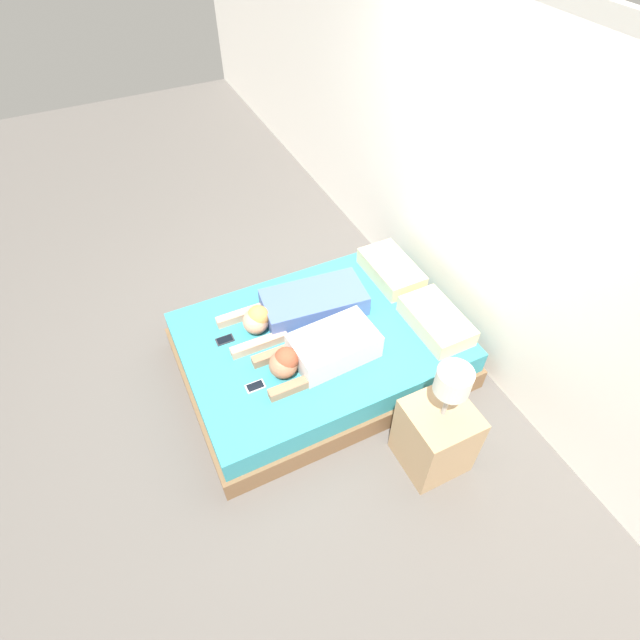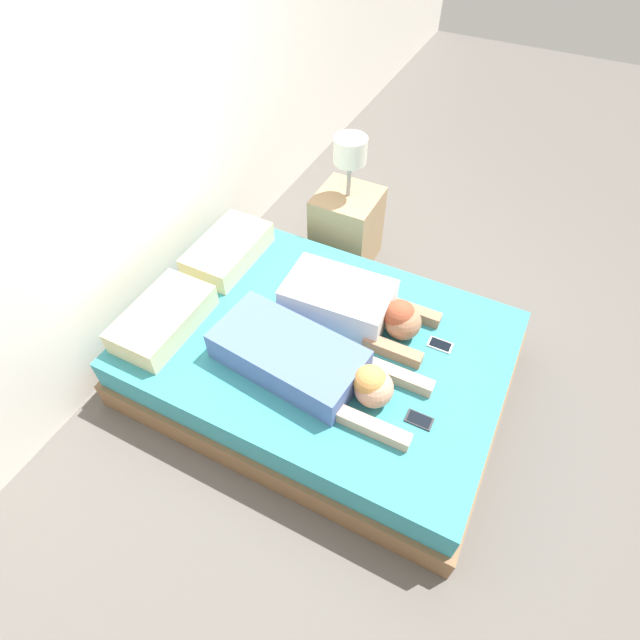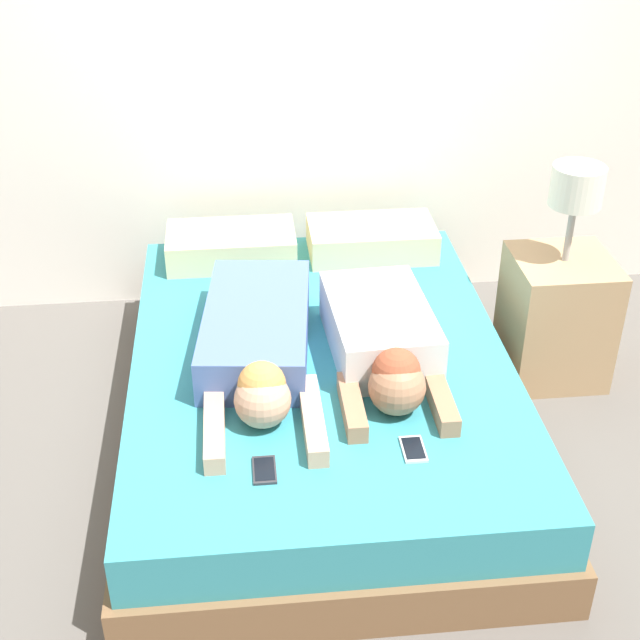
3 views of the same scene
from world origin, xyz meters
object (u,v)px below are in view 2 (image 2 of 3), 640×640
bed (320,359)px  pillow_head_left (163,318)px  person_left (307,362)px  cell_phone_right (440,345)px  nightstand (347,223)px  pillow_head_right (228,250)px  person_right (355,305)px  cell_phone_left (419,420)px

bed → pillow_head_left: size_ratio=3.58×
person_left → cell_phone_right: person_left is taller
pillow_head_left → nightstand: 1.50m
bed → nightstand: 1.14m
person_left → pillow_head_right: bearing=56.9°
cell_phone_right → person_left: bearing=130.6°
person_left → cell_phone_right: bearing=-49.4°
bed → cell_phone_right: size_ratio=15.79×
pillow_head_right → nightstand: (0.75, -0.50, -0.13)m
pillow_head_right → nightstand: size_ratio=0.60×
bed → person_right: size_ratio=2.39×
bed → person_right: bearing=-25.1°
bed → cell_phone_left: size_ratio=15.79×
pillow_head_left → pillow_head_right: size_ratio=1.00×
bed → cell_phone_right: bearing=-68.1°
pillow_head_left → person_right: 1.09m
nightstand → pillow_head_left: bearing=160.6°
cell_phone_left → cell_phone_right: size_ratio=1.00×
pillow_head_left → person_right: person_right is taller
pillow_head_right → person_right: bearing=-96.0°
pillow_head_left → person_right: size_ratio=0.67×
pillow_head_right → person_right: (-0.10, -0.94, 0.03)m
pillow_head_right → cell_phone_right: pillow_head_right is taller
nightstand → cell_phone_left: bearing=-142.9°
bed → pillow_head_left: bearing=111.7°
nightstand → cell_phone_right: bearing=-131.0°
pillow_head_right → person_left: person_left is taller
person_left → pillow_head_left: bearing=95.7°
pillow_head_right → nightstand: bearing=-33.5°
pillow_head_right → cell_phone_left: (-0.58, -1.51, -0.07)m
person_left → cell_phone_left: size_ratio=8.71×
person_right → nightstand: 0.97m
person_left → nightstand: 1.39m
bed → nightstand: nightstand is taller
bed → person_right: (0.23, -0.11, 0.30)m
person_left → cell_phone_left: person_left is taller
pillow_head_left → nightstand: (1.41, -0.50, -0.13)m
person_right → cell_phone_right: 0.53m
person_right → nightstand: size_ratio=0.89×
pillow_head_right → nightstand: 0.91m
pillow_head_left → cell_phone_right: (0.58, -1.45, -0.07)m
bed → cell_phone_right: 0.70m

